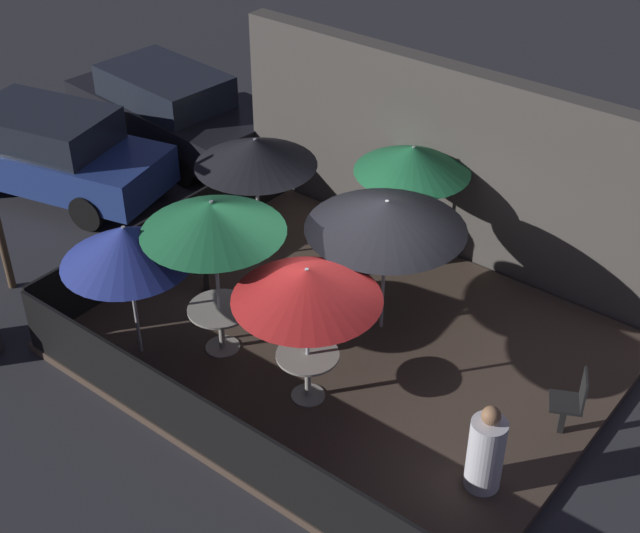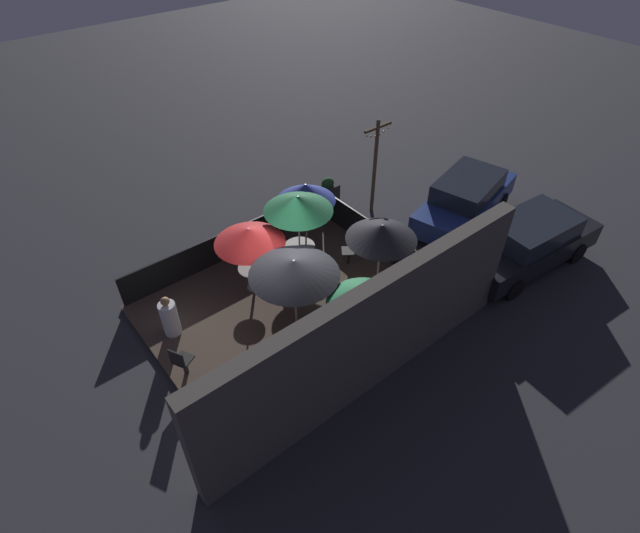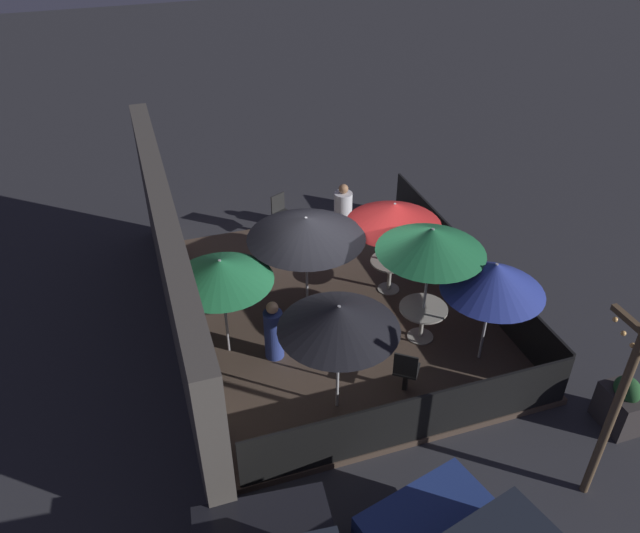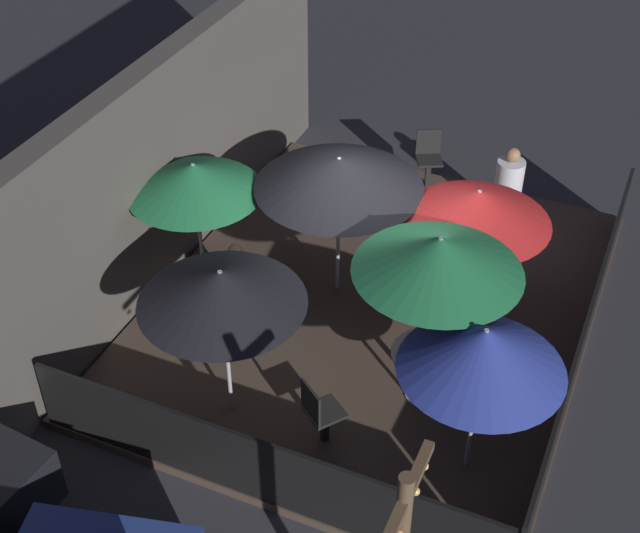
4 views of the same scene
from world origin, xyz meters
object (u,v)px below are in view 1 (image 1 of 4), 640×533
object	(u,v)px
patio_chair_0	(204,261)
patron_0	(486,452)
patio_chair_1	(571,401)
dining_table_1	(220,316)
patio_umbrella_0	(307,284)
dining_table_0	(308,363)
parked_car_0	(47,150)
patio_umbrella_4	(386,215)
patio_umbrella_2	(255,152)
patio_umbrella_5	(413,159)
parked_car_1	(167,108)
patron_1	(360,241)
patio_umbrella_3	(126,245)
patio_umbrella_1	(212,217)

from	to	relation	value
patio_chair_0	patron_0	distance (m)	5.40
patio_chair_1	dining_table_1	bearing A→B (deg)	-8.88
patio_umbrella_0	dining_table_0	distance (m)	1.25
dining_table_1	patron_0	bearing A→B (deg)	0.95
patio_chair_0	parked_car_0	bearing A→B (deg)	-150.66
patio_umbrella_4	parked_car_0	distance (m)	7.26
patio_umbrella_2	parked_car_0	bearing A→B (deg)	-172.13
patio_umbrella_2	patio_umbrella_5	xyz separation A→B (m)	(1.90, 1.44, -0.09)
patio_chair_0	parked_car_1	size ratio (longest dim) A/B	0.20
patio_umbrella_5	parked_car_1	xyz separation A→B (m)	(-6.07, 0.53, -1.07)
dining_table_1	parked_car_0	size ratio (longest dim) A/B	0.19
patio_umbrella_5	patron_1	distance (m)	1.52
patio_umbrella_3	patio_umbrella_0	bearing A→B (deg)	17.07
parked_car_1	patio_umbrella_4	bearing A→B (deg)	-13.21
patio_umbrella_1	patio_umbrella_2	distance (m)	2.39
patio_umbrella_5	parked_car_1	bearing A→B (deg)	174.97
patio_umbrella_4	dining_table_0	xyz separation A→B (m)	(0.10, -1.81, -1.33)
patio_umbrella_0	patio_umbrella_1	size ratio (longest dim) A/B	0.85
patio_chair_0	dining_table_0	bearing A→B (deg)	18.29
patron_0	patio_umbrella_3	bearing A→B (deg)	-147.22
patio_chair_1	patron_0	world-z (taller)	patron_0
patron_1	parked_car_1	world-z (taller)	parked_car_1
dining_table_1	patio_chair_1	world-z (taller)	patio_chair_1
patio_umbrella_1	parked_car_0	xyz separation A→B (m)	(-5.67, 1.45, -1.44)
parked_car_1	patron_0	bearing A→B (deg)	-17.60
patio_umbrella_1	patio_chair_0	size ratio (longest dim) A/B	2.59
patio_umbrella_0	patron_0	distance (m)	2.87
dining_table_0	parked_car_0	xyz separation A→B (m)	(-7.25, 1.48, 0.16)
patio_chair_1	parked_car_1	distance (m)	10.17
patio_umbrella_5	patron_1	size ratio (longest dim) A/B	1.65
patio_chair_1	parked_car_1	bearing A→B (deg)	-41.53
patio_umbrella_0	patron_0	xyz separation A→B (m)	(2.56, 0.10, -1.29)
patron_0	parked_car_1	bearing A→B (deg)	-179.67
patio_umbrella_0	dining_table_1	distance (m)	2.02
patio_umbrella_1	patio_umbrella_3	xyz separation A→B (m)	(-0.85, -0.77, -0.37)
patio_umbrella_3	patio_chair_1	size ratio (longest dim) A/B	2.18
parked_car_0	patron_1	bearing A→B (deg)	-1.82
patio_umbrella_1	patio_umbrella_0	bearing A→B (deg)	-1.00
patio_umbrella_5	dining_table_1	xyz separation A→B (m)	(-0.77, -3.52, -1.23)
patio_umbrella_4	patio_umbrella_0	bearing A→B (deg)	-86.95
patio_umbrella_1	parked_car_1	world-z (taller)	patio_umbrella_1
patron_0	dining_table_0	bearing A→B (deg)	-154.64
patio_umbrella_1	dining_table_1	world-z (taller)	patio_umbrella_1
patio_umbrella_5	parked_car_1	world-z (taller)	patio_umbrella_5
patio_umbrella_3	patron_0	size ratio (longest dim) A/B	1.70
patio_umbrella_5	patron_1	bearing A→B (deg)	-117.56
patio_umbrella_3	parked_car_0	distance (m)	5.42
patron_0	patron_1	size ratio (longest dim) A/B	1.00
patio_umbrella_0	patio_umbrella_4	xyz separation A→B (m)	(-0.10, 1.81, 0.08)
patron_0	patio_umbrella_0	bearing A→B (deg)	-154.64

